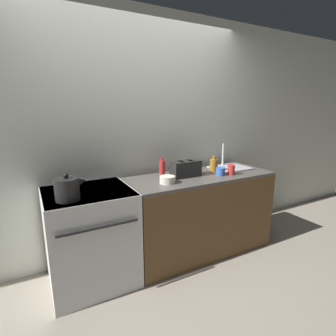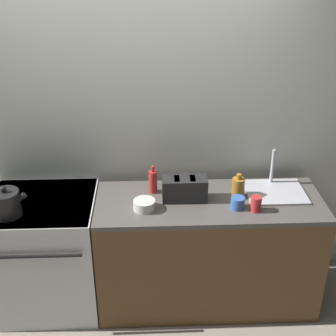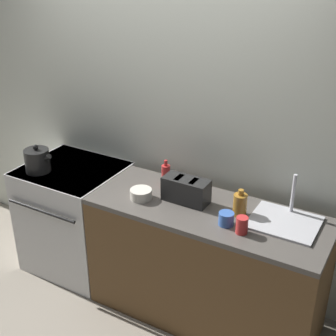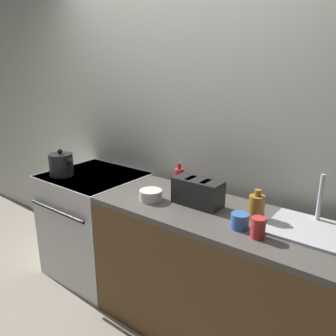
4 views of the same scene
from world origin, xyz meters
TOP-DOWN VIEW (x-y plane):
  - ground_plane at (0.00, 0.00)m, footprint 12.00×12.00m
  - wall_back at (0.00, 0.73)m, footprint 8.00×0.05m
  - stove at (-0.62, 0.34)m, footprint 0.75×0.71m
  - counter_block at (0.58, 0.31)m, footprint 1.61×0.61m
  - kettle at (-0.80, 0.18)m, footprint 0.24×0.19m
  - toaster at (0.40, 0.33)m, footprint 0.32×0.14m
  - sink_tray at (1.06, 0.40)m, footprint 0.42×0.36m
  - bottle_amber at (0.78, 0.35)m, footprint 0.09×0.09m
  - bottle_red at (0.18, 0.44)m, footprint 0.06×0.06m
  - cup_red at (0.87, 0.16)m, footprint 0.07×0.07m
  - cup_blue at (0.75, 0.20)m, footprint 0.10×0.10m
  - bowl at (0.11, 0.21)m, footprint 0.15×0.15m

SIDE VIEW (x-z plane):
  - ground_plane at x=0.00m, z-range 0.00..0.00m
  - counter_block at x=0.58m, z-range 0.00..0.89m
  - stove at x=-0.62m, z-range 0.01..0.90m
  - sink_tray at x=1.06m, z-range 0.77..1.05m
  - bowl at x=0.11m, z-range 0.89..0.96m
  - cup_blue at x=0.75m, z-range 0.89..0.97m
  - cup_red at x=0.87m, z-range 0.89..1.00m
  - bottle_amber at x=0.78m, z-range 0.88..1.06m
  - toaster at x=0.40m, z-range 0.89..1.06m
  - bottle_red at x=0.18m, z-range 0.87..1.08m
  - kettle at x=-0.80m, z-range 0.87..1.09m
  - wall_back at x=0.00m, z-range 0.00..2.60m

